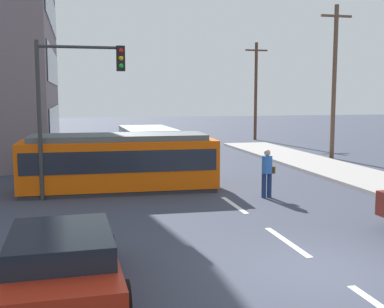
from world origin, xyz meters
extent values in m
plane|color=#373C4B|center=(0.00, 10.00, 0.00)|extent=(120.00, 120.00, 0.00)
cube|color=silver|center=(0.00, 2.00, 0.01)|extent=(0.16, 2.40, 0.01)
cube|color=silver|center=(0.00, 6.00, 0.01)|extent=(0.16, 2.40, 0.01)
cube|color=silver|center=(0.00, 15.36, 0.01)|extent=(0.16, 2.40, 0.01)
cube|color=silver|center=(0.00, 21.36, 0.01)|extent=(0.16, 2.40, 0.01)
cube|color=#2D3847|center=(-6.10, 20.87, 1.92)|extent=(0.06, 12.08, 1.92)
cube|color=#2D3847|center=(-6.10, 20.87, 5.12)|extent=(0.06, 12.08, 1.92)
cube|color=#2D3847|center=(-6.10, 20.87, 8.32)|extent=(0.06, 12.08, 1.92)
cube|color=#E15107|center=(-3.36, 9.36, 1.02)|extent=(7.14, 2.73, 1.73)
cube|color=#2D2D2D|center=(-3.36, 9.36, 0.07)|extent=(6.99, 2.60, 0.15)
cube|color=#4C5557|center=(-3.36, 9.36, 1.98)|extent=(6.42, 2.33, 0.20)
cube|color=#1E232D|center=(-3.36, 9.36, 1.22)|extent=(6.86, 2.76, 0.76)
cube|color=#A9BDC4|center=(-1.18, 17.05, 1.04)|extent=(2.64, 5.12, 1.49)
cube|color=black|center=(-1.11, 14.57, 1.27)|extent=(2.25, 0.18, 0.89)
cube|color=black|center=(-1.18, 17.05, 1.31)|extent=(2.66, 4.36, 0.59)
cylinder|color=black|center=(-1.14, 15.43, 0.45)|extent=(2.57, 0.97, 0.90)
cylinder|color=black|center=(-1.22, 18.66, 0.45)|extent=(2.57, 0.97, 0.90)
cylinder|color=navy|center=(1.35, 6.83, 0.42)|extent=(0.16, 0.16, 0.85)
cylinder|color=navy|center=(1.55, 6.83, 0.42)|extent=(0.16, 0.16, 0.85)
cylinder|color=blue|center=(1.45, 6.83, 1.15)|extent=(0.36, 0.36, 0.60)
sphere|color=tan|center=(1.45, 6.83, 1.56)|extent=(0.22, 0.22, 0.22)
cube|color=#573F13|center=(1.67, 6.88, 0.95)|extent=(0.22, 0.20, 0.24)
cube|color=#A92513|center=(-5.17, 0.07, 0.52)|extent=(1.93, 4.18, 0.55)
cube|color=black|center=(-5.17, -0.08, 0.99)|extent=(1.75, 2.31, 0.40)
cylinder|color=black|center=(-6.12, 1.29, 0.32)|extent=(0.23, 0.64, 0.64)
cylinder|color=black|center=(-4.27, 1.33, 0.32)|extent=(0.23, 0.64, 0.64)
cylinder|color=black|center=(-4.22, -1.16, 0.32)|extent=(0.23, 0.64, 0.64)
cube|color=beige|center=(-5.44, 13.36, 0.52)|extent=(1.88, 4.13, 0.55)
cube|color=black|center=(-5.44, 13.21, 0.99)|extent=(1.70, 2.29, 0.40)
cylinder|color=black|center=(-6.36, 14.57, 0.32)|extent=(0.23, 0.64, 0.64)
cylinder|color=black|center=(-4.57, 14.61, 0.32)|extent=(0.23, 0.64, 0.64)
cylinder|color=black|center=(-6.31, 12.11, 0.32)|extent=(0.23, 0.64, 0.64)
cylinder|color=black|center=(-4.52, 12.15, 0.32)|extent=(0.23, 0.64, 0.64)
cylinder|color=#333333|center=(-6.04, 8.19, 2.64)|extent=(0.14, 0.14, 5.29)
cylinder|color=#333333|center=(-4.69, 8.19, 5.09)|extent=(2.70, 0.10, 0.10)
cube|color=black|center=(-3.34, 8.19, 4.74)|extent=(0.28, 0.24, 0.84)
sphere|color=red|center=(-3.34, 8.06, 4.99)|extent=(0.16, 0.16, 0.16)
sphere|color=gold|center=(-3.34, 8.06, 4.74)|extent=(0.16, 0.16, 0.16)
sphere|color=green|center=(-3.34, 8.06, 4.49)|extent=(0.16, 0.16, 0.16)
cylinder|color=brown|center=(8.97, 15.69, 4.18)|extent=(0.24, 0.24, 8.37)
cube|color=brown|center=(8.97, 15.69, 7.77)|extent=(1.80, 0.12, 0.12)
cylinder|color=brown|center=(8.90, 27.41, 3.80)|extent=(0.24, 0.24, 7.59)
cube|color=brown|center=(8.90, 27.41, 6.99)|extent=(1.80, 0.12, 0.12)
camera|label=1|loc=(-4.84, -8.37, 3.50)|focal=44.88mm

